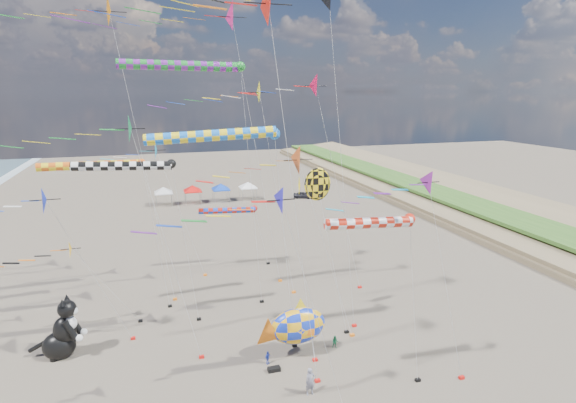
% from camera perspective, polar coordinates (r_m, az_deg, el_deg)
% --- Properties ---
extents(delta_kite_0, '(9.42, 1.62, 15.10)m').
position_cam_1_polar(delta_kite_0, '(27.60, 16.18, 1.71)').
color(delta_kite_0, '#8F1F90').
rests_on(delta_kite_0, ground).
extents(delta_kite_2, '(11.45, 1.65, 14.91)m').
position_cam_1_polar(delta_kite_2, '(23.25, -5.49, -0.53)').
color(delta_kite_2, '#1D15BD').
rests_on(delta_kite_2, ground).
extents(delta_kite_3, '(10.55, 2.43, 15.92)m').
position_cam_1_polar(delta_kite_3, '(32.06, 2.33, 4.96)').
color(delta_kite_3, '#DC551A').
rests_on(delta_kite_3, ground).
extents(delta_kite_4, '(14.47, 2.92, 27.29)m').
position_cam_1_polar(delta_kite_4, '(43.15, -7.21, 21.97)').
color(delta_kite_4, '#E41974').
rests_on(delta_kite_4, ground).
extents(delta_kite_5, '(11.45, 2.04, 18.12)m').
position_cam_1_polar(delta_kite_5, '(30.51, -20.31, 7.97)').
color(delta_kite_5, '#107F45').
rests_on(delta_kite_5, ground).
extents(delta_kite_6, '(10.60, 1.64, 8.09)m').
position_cam_1_polar(delta_kite_6, '(40.08, -26.65, -5.96)').
color(delta_kite_6, yellow).
rests_on(delta_kite_6, ground).
extents(delta_kite_7, '(10.46, 2.23, 13.18)m').
position_cam_1_polar(delta_kite_7, '(36.10, -27.74, 0.06)').
color(delta_kite_7, '#1D33D1').
rests_on(delta_kite_7, ground).
extents(delta_kite_8, '(11.46, 2.21, 20.49)m').
position_cam_1_polar(delta_kite_8, '(39.98, -4.28, 13.28)').
color(delta_kite_8, '#FFF61B').
rests_on(delta_kite_8, ground).
extents(delta_kite_9, '(13.45, 2.21, 21.04)m').
position_cam_1_polar(delta_kite_9, '(40.48, 2.76, 14.08)').
color(delta_kite_9, '#D60F44').
rests_on(delta_kite_9, ground).
extents(delta_kite_10, '(10.71, 2.05, 14.88)m').
position_cam_1_polar(delta_kite_10, '(46.23, -16.82, 5.93)').
color(delta_kite_10, '#138DC6').
rests_on(delta_kite_10, ground).
extents(delta_kite_11, '(12.75, 2.91, 25.36)m').
position_cam_1_polar(delta_kite_11, '(26.29, -3.18, 23.20)').
color(delta_kite_11, red).
rests_on(delta_kite_11, ground).
extents(delta_kite_12, '(15.11, 3.03, 27.32)m').
position_cam_1_polar(delta_kite_12, '(41.41, -23.01, 21.37)').
color(delta_kite_12, orange).
rests_on(delta_kite_12, ground).
extents(windsock_0, '(7.21, 0.71, 12.10)m').
position_cam_1_polar(windsock_0, '(27.48, 10.94, -2.76)').
color(windsock_0, red).
rests_on(windsock_0, ground).
extents(windsock_1, '(7.79, 0.68, 7.12)m').
position_cam_1_polar(windsock_1, '(49.40, -7.33, -1.15)').
color(windsock_1, red).
rests_on(windsock_1, ground).
extents(windsock_2, '(9.62, 0.73, 13.88)m').
position_cam_1_polar(windsock_2, '(40.17, -23.18, 4.19)').
color(windsock_2, '#E45B13').
rests_on(windsock_2, ground).
extents(windsock_3, '(8.98, 0.73, 14.21)m').
position_cam_1_polar(windsock_3, '(36.69, -19.67, 4.19)').
color(windsock_3, black).
rests_on(windsock_3, ground).
extents(windsock_4, '(10.26, 0.79, 16.96)m').
position_cam_1_polar(windsock_4, '(30.24, -8.89, 8.16)').
color(windsock_4, blue).
rests_on(windsock_4, ground).
extents(windsock_5, '(11.29, 0.82, 21.78)m').
position_cam_1_polar(windsock_5, '(38.07, -12.78, 16.35)').
color(windsock_5, '#18892A').
rests_on(windsock_5, ground).
extents(angelfish_kite, '(3.74, 3.02, 13.58)m').
position_cam_1_polar(angelfish_kite, '(35.43, 3.48, 2.02)').
color(angelfish_kite, yellow).
rests_on(angelfish_kite, ground).
extents(cat_inflatable, '(3.90, 2.55, 4.84)m').
position_cam_1_polar(cat_inflatable, '(38.44, -26.90, -13.98)').
color(cat_inflatable, black).
rests_on(cat_inflatable, ground).
extents(fish_inflatable, '(5.72, 2.44, 4.69)m').
position_cam_1_polar(fish_inflatable, '(34.45, 1.20, -15.50)').
color(fish_inflatable, '#1434CB').
rests_on(fish_inflatable, ground).
extents(person_adult, '(0.72, 0.50, 1.88)m').
position_cam_1_polar(person_adult, '(31.62, 2.85, -21.87)').
color(person_adult, gray).
rests_on(person_adult, ground).
extents(child_green, '(0.61, 0.56, 1.01)m').
position_cam_1_polar(child_green, '(36.61, 6.01, -17.31)').
color(child_green, '#17713E').
rests_on(child_green, ground).
extents(child_blue, '(0.62, 0.55, 1.01)m').
position_cam_1_polar(child_blue, '(34.68, -2.60, -19.19)').
color(child_blue, '#2B44BA').
rests_on(child_blue, ground).
extents(kite_bag_0, '(0.90, 0.44, 0.30)m').
position_cam_1_polar(kite_bag_0, '(34.11, -1.80, -20.51)').
color(kite_bag_0, black).
rests_on(kite_bag_0, ground).
extents(tent_row, '(19.20, 4.20, 3.80)m').
position_cam_1_polar(tent_row, '(81.30, -10.29, 2.05)').
color(tent_row, silver).
rests_on(tent_row, ground).
extents(parked_car, '(3.79, 2.92, 1.20)m').
position_cam_1_polar(parked_car, '(83.78, 1.90, 0.83)').
color(parked_car, '#26262D').
rests_on(parked_car, ground).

